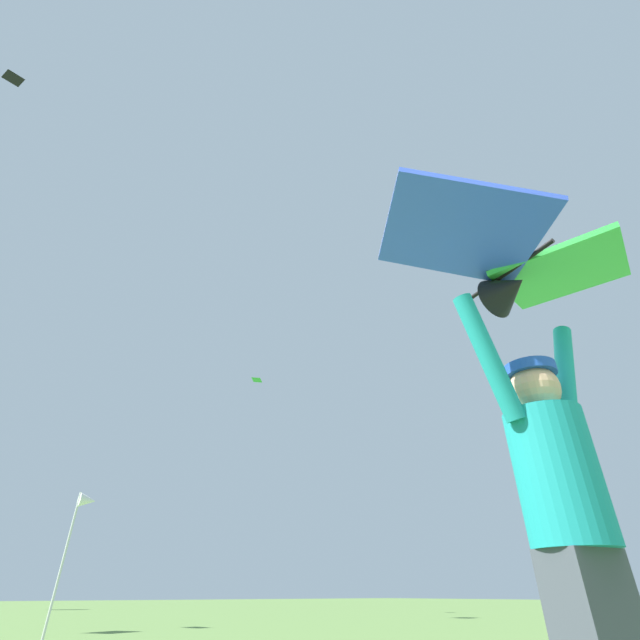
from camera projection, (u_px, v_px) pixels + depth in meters
name	position (u px, v px, depth m)	size (l,w,h in m)	color
kite_flyer_person	(568.00, 517.00, 1.84)	(0.81, 0.40, 1.92)	#424751
held_stunt_kite	(513.00, 264.00, 2.45)	(1.68, 1.03, 0.39)	black
distant_kite_green_low_left	(257.00, 380.00, 20.77)	(0.44, 0.43, 0.12)	green
distant_kite_black_high_left	(13.00, 78.00, 19.92)	(0.93, 0.94, 0.26)	black
marker_flag	(83.00, 511.00, 7.87)	(0.30, 0.24, 2.20)	silver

